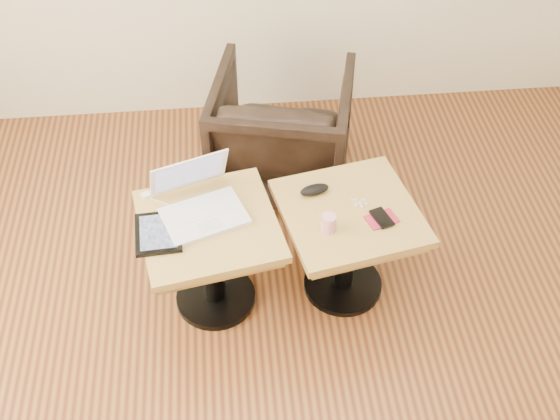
{
  "coord_description": "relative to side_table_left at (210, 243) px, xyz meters",
  "views": [
    {
      "loc": [
        -0.29,
        -1.65,
        2.85
      ],
      "look_at": [
        -0.07,
        0.6,
        0.61
      ],
      "focal_mm": 45.0,
      "sensor_mm": 36.0,
      "label": 1
    }
  ],
  "objects": [
    {
      "name": "side_table_left",
      "position": [
        0.0,
        0.0,
        0.0
      ],
      "size": [
        0.72,
        0.72,
        0.56
      ],
      "rotation": [
        0.0,
        0.0,
        0.19
      ],
      "color": "black",
      "rests_on": "ground"
    },
    {
      "name": "laptop",
      "position": [
        -0.04,
        0.09,
        0.19
      ],
      "size": [
        0.47,
        0.46,
        0.25
      ],
      "rotation": [
        0.0,
        0.0,
        0.34
      ],
      "color": "white",
      "rests_on": "side_table_left"
    },
    {
      "name": "room_shell",
      "position": [
        0.4,
        -0.6,
        0.93
      ],
      "size": [
        4.52,
        4.52,
        2.71
      ],
      "color": "#502715",
      "rests_on": "ground"
    },
    {
      "name": "glasses_case",
      "position": [
        0.51,
        0.15,
        0.16
      ],
      "size": [
        0.15,
        0.1,
        0.04
      ],
      "primitive_type": "ellipsoid",
      "rotation": [
        0.0,
        0.0,
        0.24
      ],
      "color": "black",
      "rests_on": "side_table_right"
    },
    {
      "name": "striped_cup",
      "position": [
        0.54,
        -0.1,
        0.18
      ],
      "size": [
        0.08,
        0.08,
        0.09
      ],
      "primitive_type": "cylinder",
      "rotation": [
        0.0,
        0.0,
        -0.14
      ],
      "color": "#D93662",
      "rests_on": "side_table_right"
    },
    {
      "name": "earbuds_tangle",
      "position": [
        0.71,
        0.05,
        0.15
      ],
      "size": [
        0.07,
        0.06,
        0.01
      ],
      "color": "white",
      "rests_on": "side_table_right"
    },
    {
      "name": "tablet",
      "position": [
        -0.22,
        -0.05,
        0.15
      ],
      "size": [
        0.22,
        0.27,
        0.02
      ],
      "rotation": [
        0.0,
        0.0,
        0.06
      ],
      "color": "black",
      "rests_on": "side_table_left"
    },
    {
      "name": "side_table_right",
      "position": [
        0.66,
        0.02,
        0.0
      ],
      "size": [
        0.73,
        0.73,
        0.56
      ],
      "rotation": [
        0.0,
        0.0,
        0.2
      ],
      "color": "black",
      "rests_on": "ground"
    },
    {
      "name": "charging_adapter",
      "position": [
        -0.29,
        0.2,
        0.15
      ],
      "size": [
        0.05,
        0.05,
        0.02
      ],
      "primitive_type": "cube",
      "rotation": [
        0.0,
        0.0,
        0.49
      ],
      "color": "white",
      "rests_on": "side_table_left"
    },
    {
      "name": "phone_on_sleeve",
      "position": [
        0.79,
        -0.06,
        0.15
      ],
      "size": [
        0.16,
        0.14,
        0.02
      ],
      "rotation": [
        0.0,
        0.0,
        0.33
      ],
      "color": "#A8282E",
      "rests_on": "side_table_right"
    },
    {
      "name": "armchair",
      "position": [
        0.43,
        0.89,
        -0.07
      ],
      "size": [
        0.91,
        0.93,
        0.7
      ],
      "primitive_type": "imported",
      "rotation": [
        0.0,
        0.0,
        2.9
      ],
      "color": "black",
      "rests_on": "ground"
    }
  ]
}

